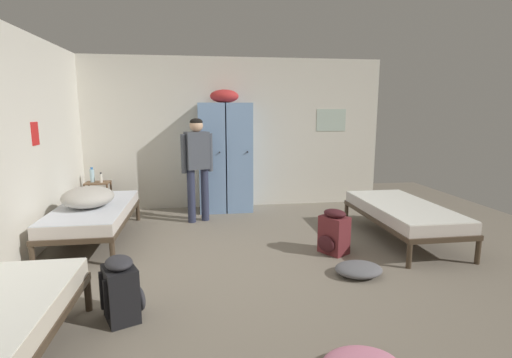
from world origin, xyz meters
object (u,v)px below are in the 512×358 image
Objects in this scene: locker_bank at (225,155)px; backpack_maroon at (334,233)px; clothes_pile_grey at (359,269)px; shelf_unit at (98,196)px; bed_right at (403,212)px; bed_left_rear at (93,213)px; lotion_bottle at (101,178)px; bedding_heap at (88,197)px; water_bottle at (92,175)px; person_traveler at (197,160)px; backpack_black at (122,290)px.

backpack_maroon is at bearing -62.82° from locker_bank.
locker_bank is 3.28m from clothes_pile_grey.
bed_right is (4.35, -1.83, 0.04)m from shelf_unit.
clothes_pile_grey is (3.30, -2.84, -0.28)m from shelf_unit.
bed_left_rear is 3.76× the size of clothes_pile_grey.
backpack_maroon is at bearing -33.86° from lotion_bottle.
lotion_bottle is (-0.15, 1.32, 0.02)m from bedding_heap.
bed_left_rear is at bearing 172.43° from bed_right.
backpack_maroon is 0.69m from clothes_pile_grey.
backpack_maroon is at bearing -16.60° from bed_left_rear.
bed_left_rear is 1.00× the size of bed_right.
water_bottle is at bearing 139.79° from clothes_pile_grey.
bed_right is 3.76× the size of clothes_pile_grey.
locker_bank reaches higher than water_bottle.
bed_right is 3.06m from person_traveler.
person_traveler is at bearing 134.99° from backpack_maroon.
shelf_unit is 0.35× the size of person_traveler.
locker_bank is at bearing 36.24° from bed_left_rear.
clothes_pile_grey is at bearing 13.00° from backpack_black.
clothes_pile_grey is (1.68, -2.29, -0.91)m from person_traveler.
bedding_heap is 1.40× the size of clothes_pile_grey.
water_bottle is 0.17m from lotion_bottle.
backpack_black is at bearing -152.15° from backpack_maroon.
lotion_bottle is at bearing 96.44° from bedding_heap.
bed_left_rear is at bearing -151.94° from person_traveler.
bedding_heap is 1.28× the size of backpack_black.
bed_right is at bearing -22.66° from lotion_bottle.
person_traveler is 2.93× the size of backpack_maroon.
backpack_maroon is at bearing -15.11° from bedding_heap.
clothes_pile_grey is (-1.05, -1.01, -0.32)m from bed_right.
bedding_heap is at bearing -80.85° from shelf_unit.
shelf_unit is 0.31m from lotion_bottle.
locker_bank is at bearing 2.03° from shelf_unit.
bedding_heap reaches higher than backpack_black.
backpack_maroon is 2.56m from backpack_black.
locker_bank is at bearing 117.18° from backpack_maroon.
shelf_unit is 0.30× the size of bed_left_rear.
bed_left_rear is 1.67m from person_traveler.
person_traveler is (-0.47, -0.62, 0.00)m from locker_bank.
bed_right is at bearing 24.76° from backpack_black.
water_bottle is (-1.71, 0.57, -0.29)m from person_traveler.
lotion_bottle reaches higher than clothes_pile_grey.
shelf_unit is 1.83m from person_traveler.
water_bottle is 0.49× the size of clothes_pile_grey.
bed_right is at bearing -7.57° from bed_left_rear.
locker_bank reaches higher than bed_right.
bedding_heap is (-0.03, -0.08, 0.24)m from bed_left_rear.
shelf_unit is at bearing 157.22° from bed_right.
bedding_heap reaches higher than bed_right.
person_traveler is 2.41m from backpack_maroon.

